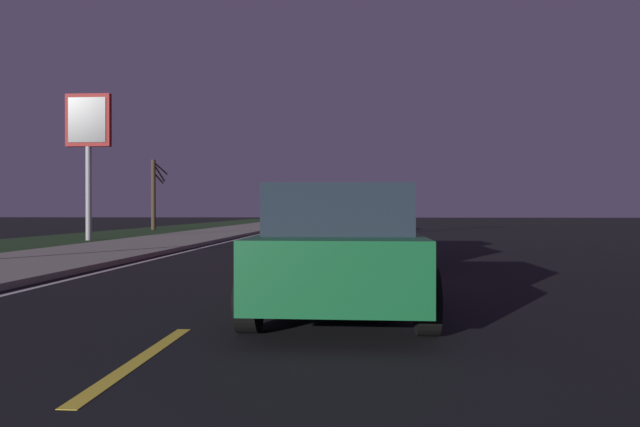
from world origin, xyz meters
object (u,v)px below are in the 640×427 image
Objects in this scene: sedan_red at (309,217)px; sedan_green at (342,247)px; bare_tree_far at (154,193)px; sedan_silver at (300,218)px; sedan_tan at (358,218)px; gas_price_sign at (88,131)px; pickup_truck at (356,221)px.

sedan_red and sedan_green have the same top height.
bare_tree_far is (28.41, 12.95, 1.61)m from sedan_green.
sedan_silver is 7.95m from sedan_red.
bare_tree_far is at bearing 78.52° from sedan_tan.
gas_price_sign is (-9.99, 11.20, 3.77)m from sedan_tan.
pickup_truck is at bearing -169.66° from sedan_silver.
sedan_silver is 3.36m from sedan_tan.
sedan_tan is 0.72× the size of gas_price_sign.
sedan_tan is 1.00× the size of sedan_green.
pickup_truck is 1.21× the size of bare_tree_far.
gas_price_sign is at bearing -171.54° from bare_tree_far.
sedan_red is 19.51m from gas_price_sign.
sedan_green is 31.27m from bare_tree_far.
pickup_truck is 1.22× the size of sedan_silver.
sedan_green is at bearing -155.49° from bare_tree_far.
sedan_green is at bearing 178.93° from pickup_truck.
sedan_tan is 25.75m from sedan_green.
pickup_truck is 18.69m from sedan_tan.
pickup_truck is 14.63m from gas_price_sign.
gas_price_sign is 1.36× the size of bare_tree_far.
sedan_silver is 1.00× the size of sedan_red.
pickup_truck is 26.44m from sedan_red.
sedan_green is at bearing 179.71° from sedan_tan.
sedan_silver is at bearing 97.33° from sedan_tan.
gas_price_sign reaches higher than sedan_tan.
gas_price_sign is at bearing 35.09° from sedan_green.
gas_price_sign is at bearing 156.19° from sedan_red.
sedan_silver is at bearing -39.46° from gas_price_sign.
pickup_truck is 1.23× the size of sedan_red.
sedan_green is (-25.33, -3.20, 0.00)m from sedan_silver.
bare_tree_far is at bearing 116.83° from sedan_red.
sedan_green is (-25.75, 0.13, 0.00)m from sedan_tan.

